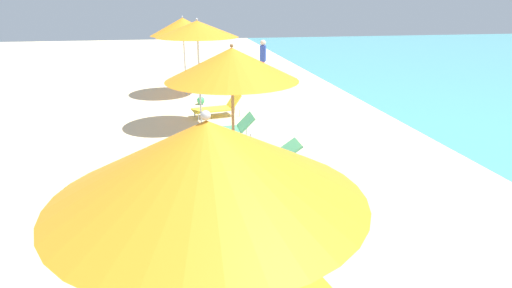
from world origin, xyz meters
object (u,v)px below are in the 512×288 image
object	(u,v)px
umbrella_third	(232,64)
person_walking_mid	(263,56)
lounger_farthest_shoreside	(202,79)
umbrella_second	(208,161)
lounger_fourth_inland	(226,128)
lounger_fourth_shoreside	(218,107)
lounger_third_shoreside	(267,155)
umbrella_fourth	(197,29)
beach_ball	(201,100)
umbrella_farthest	(183,27)

from	to	relation	value
umbrella_third	person_walking_mid	size ratio (longest dim) A/B	1.53
lounger_farthest_shoreside	umbrella_second	bearing A→B (deg)	82.40
lounger_fourth_inland	lounger_farthest_shoreside	world-z (taller)	lounger_fourth_inland
lounger_fourth_shoreside	lounger_farthest_shoreside	size ratio (longest dim) A/B	1.05
lounger_third_shoreside	lounger_fourth_inland	size ratio (longest dim) A/B	0.97
lounger_third_shoreside	lounger_fourth_shoreside	xyz separation A→B (m)	(-0.59, 4.22, -0.01)
umbrella_second	umbrella_third	bearing A→B (deg)	80.82
person_walking_mid	lounger_farthest_shoreside	bearing A→B (deg)	-146.18
umbrella_fourth	beach_ball	size ratio (longest dim) A/B	11.00
umbrella_fourth	umbrella_third	bearing A→B (deg)	-85.42
lounger_farthest_shoreside	lounger_third_shoreside	bearing A→B (deg)	90.64
lounger_fourth_shoreside	lounger_farthest_shoreside	distance (m)	4.51
umbrella_third	person_walking_mid	distance (m)	10.84
umbrella_third	beach_ball	distance (m)	7.17
umbrella_second	beach_ball	xyz separation A→B (m)	(0.50, 11.24, -2.27)
umbrella_third	person_walking_mid	xyz separation A→B (m)	(2.63, 10.44, -1.26)
umbrella_third	beach_ball	bearing A→B (deg)	91.79
umbrella_farthest	beach_ball	distance (m)	2.89
lounger_farthest_shoreside	beach_ball	world-z (taller)	lounger_farthest_shoreside
umbrella_fourth	lounger_fourth_shoreside	world-z (taller)	umbrella_fourth
lounger_fourth_inland	beach_ball	xyz separation A→B (m)	(-0.40, 3.83, -0.17)
umbrella_fourth	lounger_farthest_shoreside	xyz separation A→B (m)	(0.34, 5.46, -2.28)
lounger_fourth_shoreside	lounger_fourth_inland	distance (m)	2.24
umbrella_third	lounger_fourth_shoreside	distance (m)	5.62
umbrella_third	lounger_fourth_inland	xyz separation A→B (m)	(0.19, 3.00, -2.02)
umbrella_third	lounger_fourth_shoreside	size ratio (longest dim) A/B	1.76
umbrella_fourth	umbrella_farthest	distance (m)	4.29
lounger_farthest_shoreside	person_walking_mid	distance (m)	2.82
lounger_third_shoreside	lounger_fourth_inland	distance (m)	2.08
umbrella_second	beach_ball	world-z (taller)	umbrella_second
lounger_fourth_shoreside	beach_ball	bearing A→B (deg)	-85.04
umbrella_farthest	lounger_farthest_shoreside	distance (m)	2.48
lounger_fourth_shoreside	lounger_farthest_shoreside	xyz separation A→B (m)	(-0.23, 4.50, 0.03)
umbrella_farthest	lounger_farthest_shoreside	bearing A→B (deg)	61.60
umbrella_fourth	umbrella_farthest	xyz separation A→B (m)	(-0.30, 4.28, -0.19)
lounger_fourth_inland	umbrella_farthest	world-z (taller)	umbrella_farthest
umbrella_third	lounger_fourth_shoreside	xyz separation A→B (m)	(0.23, 5.24, -2.03)
umbrella_third	umbrella_farthest	bearing A→B (deg)	94.31
umbrella_fourth	lounger_fourth_inland	world-z (taller)	umbrella_fourth
umbrella_third	lounger_fourth_inland	bearing A→B (deg)	86.37
umbrella_fourth	lounger_third_shoreside	bearing A→B (deg)	-70.43
umbrella_fourth	lounger_farthest_shoreside	world-z (taller)	umbrella_fourth
lounger_fourth_inland	beach_ball	bearing A→B (deg)	-84.46
person_walking_mid	beach_ball	distance (m)	4.69
beach_ball	umbrella_fourth	bearing A→B (deg)	-92.90
lounger_fourth_inland	beach_ball	world-z (taller)	lounger_fourth_inland
umbrella_fourth	umbrella_farthest	world-z (taller)	umbrella_fourth
lounger_fourth_inland	beach_ball	distance (m)	3.85
umbrella_third	umbrella_fourth	distance (m)	4.30
umbrella_fourth	lounger_fourth_inland	size ratio (longest dim) A/B	1.94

